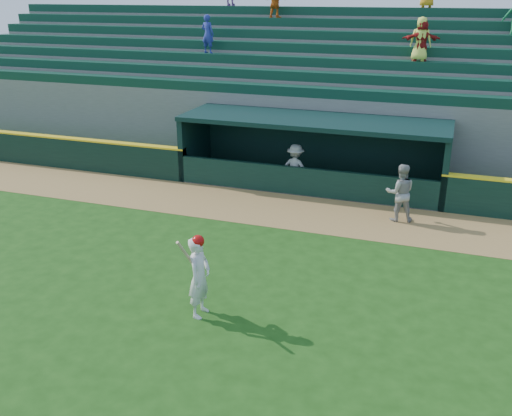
# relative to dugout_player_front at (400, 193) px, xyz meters

# --- Properties ---
(ground) EXTENTS (120.00, 120.00, 0.00)m
(ground) POSITION_rel_dugout_player_front_xyz_m (-3.37, -5.25, -0.90)
(ground) COLOR #1A4310
(ground) RESTS_ON ground
(warning_track) EXTENTS (40.00, 3.00, 0.01)m
(warning_track) POSITION_rel_dugout_player_front_xyz_m (-3.37, -0.35, -0.90)
(warning_track) COLOR olive
(warning_track) RESTS_ON ground
(field_wall_left) EXTENTS (15.50, 0.30, 1.20)m
(field_wall_left) POSITION_rel_dugout_player_front_xyz_m (-15.62, 1.30, -0.30)
(field_wall_left) COLOR black
(field_wall_left) RESTS_ON ground
(wall_stripe_left) EXTENTS (15.50, 0.32, 0.06)m
(wall_stripe_left) POSITION_rel_dugout_player_front_xyz_m (-15.62, 1.30, 0.33)
(wall_stripe_left) COLOR yellow
(wall_stripe_left) RESTS_ON field_wall_left
(dugout_player_front) EXTENTS (1.02, 0.87, 1.80)m
(dugout_player_front) POSITION_rel_dugout_player_front_xyz_m (0.00, 0.00, 0.00)
(dugout_player_front) COLOR gray
(dugout_player_front) RESTS_ON ground
(dugout_player_inside) EXTENTS (1.15, 0.74, 1.68)m
(dugout_player_inside) POSITION_rel_dugout_player_front_xyz_m (-3.77, 1.65, -0.06)
(dugout_player_inside) COLOR #A0A09B
(dugout_player_inside) RESTS_ON ground
(dugout) EXTENTS (9.40, 2.80, 2.46)m
(dugout) POSITION_rel_dugout_player_front_xyz_m (-3.37, 2.75, 0.46)
(dugout) COLOR slate
(dugout) RESTS_ON ground
(stands) EXTENTS (34.50, 6.25, 7.51)m
(stands) POSITION_rel_dugout_player_front_xyz_m (-3.36, 7.32, 1.49)
(stands) COLOR slate
(stands) RESTS_ON ground
(batter_at_plate) EXTENTS (0.52, 0.81, 1.91)m
(batter_at_plate) POSITION_rel_dugout_player_front_xyz_m (-3.49, -7.02, 0.05)
(batter_at_plate) COLOR silver
(batter_at_plate) RESTS_ON ground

